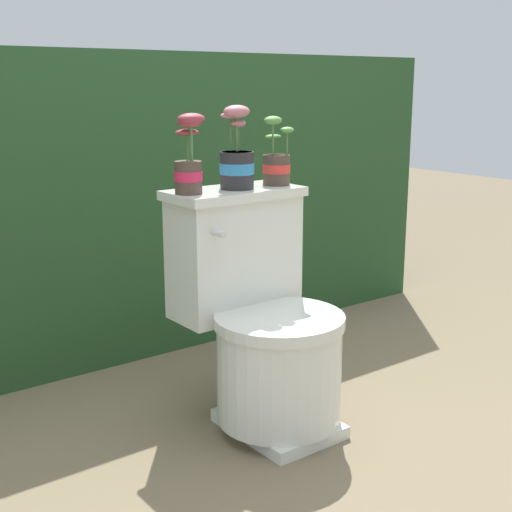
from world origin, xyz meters
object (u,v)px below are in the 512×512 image
Objects in this scene: toilet at (261,324)px; potted_plant_left at (189,160)px; potted_plant_midleft at (237,160)px; potted_plant_middle at (276,163)px.

toilet is 3.06× the size of potted_plant_left.
toilet is 2.84× the size of potted_plant_midleft.
potted_plant_left is 1.08× the size of potted_plant_middle.
potted_plant_left is 0.18m from potted_plant_midleft.
potted_plant_left is 0.93× the size of potted_plant_midleft.
potted_plant_middle is (0.34, -0.01, -0.03)m from potted_plant_left.
toilet is at bearing -39.58° from potted_plant_left.
potted_plant_midleft is at bearing 0.26° from potted_plant_left.
potted_plant_middle is (0.17, 0.14, 0.50)m from toilet.
potted_plant_left reaches higher than potted_plant_middle.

